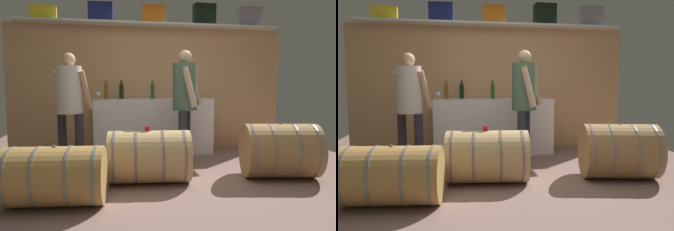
{
  "view_description": "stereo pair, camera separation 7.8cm",
  "coord_description": "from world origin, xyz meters",
  "views": [
    {
      "loc": [
        -0.81,
        -3.24,
        1.18
      ],
      "look_at": [
        -0.1,
        0.32,
        0.79
      ],
      "focal_mm": 34.16,
      "sensor_mm": 36.0,
      "label": 1
    },
    {
      "loc": [
        -0.74,
        -3.26,
        1.18
      ],
      "look_at": [
        -0.1,
        0.32,
        0.79
      ],
      "focal_mm": 34.16,
      "sensor_mm": 36.0,
      "label": 2
    }
  ],
  "objects": [
    {
      "name": "wine_barrel_near",
      "position": [
        -0.31,
        0.38,
        0.31
      ],
      "size": [
        1.01,
        0.71,
        0.62
      ],
      "rotation": [
        0.0,
        0.0,
        -0.12
      ],
      "color": "tan",
      "rests_on": "ground"
    },
    {
      "name": "toolcase_navy",
      "position": [
        -0.84,
        2.13,
        2.29
      ],
      "size": [
        0.4,
        0.25,
        0.3
      ],
      "primitive_type": "cube",
      "rotation": [
        0.0,
        0.0,
        -0.08
      ],
      "color": "navy",
      "rests_on": "high_shelf_board"
    },
    {
      "name": "winemaker_pouring",
      "position": [
        -1.26,
        1.16,
        0.96
      ],
      "size": [
        0.53,
        0.48,
        1.56
      ],
      "rotation": [
        0.0,
        0.0,
        -0.57
      ],
      "color": "#2B2936",
      "rests_on": "ground"
    },
    {
      "name": "tasting_cup",
      "position": [
        -0.33,
        0.38,
        0.64
      ],
      "size": [
        0.06,
        0.06,
        0.05
      ],
      "primitive_type": "cylinder",
      "color": "red",
      "rests_on": "wine_barrel_near"
    },
    {
      "name": "visitor_tasting",
      "position": [
        0.3,
        1.08,
        0.99
      ],
      "size": [
        0.47,
        0.53,
        1.61
      ],
      "rotation": [
        0.0,
        0.0,
        -2.0
      ],
      "color": "#2A2F39",
      "rests_on": "ground"
    },
    {
      "name": "wine_bottle_green",
      "position": [
        -0.03,
        2.0,
        1.04
      ],
      "size": [
        0.06,
        0.06,
        0.31
      ],
      "color": "#28592E",
      "rests_on": "work_cabinet"
    },
    {
      "name": "wine_glass",
      "position": [
        -0.91,
        1.93,
        0.98
      ],
      "size": [
        0.07,
        0.07,
        0.12
      ],
      "color": "white",
      "rests_on": "work_cabinet"
    },
    {
      "name": "wine_barrel_flank",
      "position": [
        1.29,
        0.27,
        0.34
      ],
      "size": [
        0.99,
        0.82,
        0.68
      ],
      "rotation": [
        0.0,
        0.0,
        -0.21
      ],
      "color": "#9F7645",
      "rests_on": "ground"
    },
    {
      "name": "work_cabinet",
      "position": [
        -0.04,
        1.93,
        0.45
      ],
      "size": [
        1.9,
        0.6,
        0.9
      ],
      "primitive_type": "cube",
      "color": "white",
      "rests_on": "ground"
    },
    {
      "name": "high_shelf_board",
      "position": [
        0.0,
        2.13,
        2.12
      ],
      "size": [
        4.34,
        0.4,
        0.03
      ],
      "primitive_type": "cube",
      "color": "silver",
      "rests_on": "back_wall_panel"
    },
    {
      "name": "wine_bottle_amber",
      "position": [
        -0.78,
        2.01,
        1.04
      ],
      "size": [
        0.07,
        0.07,
        0.31
      ],
      "color": "brown",
      "rests_on": "work_cabinet"
    },
    {
      "name": "toolcase_yellow",
      "position": [
        -1.71,
        2.13,
        2.24
      ],
      "size": [
        0.4,
        0.26,
        0.21
      ],
      "primitive_type": "cube",
      "rotation": [
        0.0,
        0.0,
        0.08
      ],
      "color": "yellow",
      "rests_on": "high_shelf_board"
    },
    {
      "name": "toolcase_black",
      "position": [
        0.89,
        2.13,
        2.31
      ],
      "size": [
        0.37,
        0.21,
        0.35
      ],
      "primitive_type": "cube",
      "rotation": [
        0.0,
        0.0,
        0.01
      ],
      "color": "black",
      "rests_on": "high_shelf_board"
    },
    {
      "name": "toolcase_orange",
      "position": [
        0.01,
        2.13,
        2.28
      ],
      "size": [
        0.37,
        0.3,
        0.28
      ],
      "primitive_type": "cube",
      "rotation": [
        0.0,
        0.0,
        -0.04
      ],
      "color": "orange",
      "rests_on": "high_shelf_board"
    },
    {
      "name": "back_wall_panel",
      "position": [
        0.0,
        2.28,
        1.05
      ],
      "size": [
        4.71,
        0.1,
        2.1
      ],
      "primitive_type": "cube",
      "color": "tan",
      "rests_on": "ground"
    },
    {
      "name": "wine_barrel_far",
      "position": [
        -1.29,
        -0.14,
        0.29
      ],
      "size": [
        0.98,
        0.67,
        0.58
      ],
      "rotation": [
        0.0,
        0.0,
        -0.12
      ],
      "color": "#AE8243",
      "rests_on": "ground"
    },
    {
      "name": "wine_bottle_dark",
      "position": [
        -0.53,
        2.07,
        1.03
      ],
      "size": [
        0.07,
        0.07,
        0.3
      ],
      "color": "black",
      "rests_on": "work_cabinet"
    },
    {
      "name": "toolcase_grey",
      "position": [
        1.73,
        2.13,
        2.31
      ],
      "size": [
        0.41,
        0.18,
        0.34
      ],
      "primitive_type": "cube",
      "rotation": [
        0.0,
        0.0,
        -0.0
      ],
      "color": "gray",
      "rests_on": "high_shelf_board"
    },
    {
      "name": "ground_plane",
      "position": [
        0.0,
        0.57,
        -0.01
      ],
      "size": [
        5.91,
        7.77,
        0.02
      ],
      "primitive_type": "cube",
      "color": "#85675F"
    }
  ]
}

